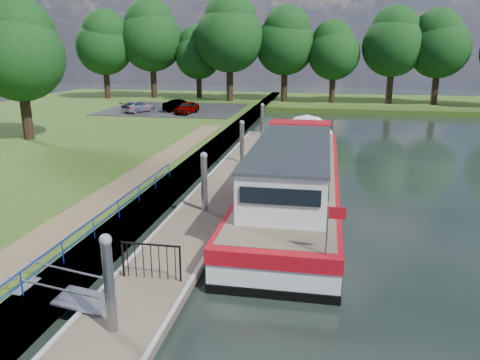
% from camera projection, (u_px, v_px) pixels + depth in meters
% --- Properties ---
extents(ground, '(160.00, 160.00, 0.00)m').
position_uv_depth(ground, '(123.00, 332.00, 12.12)').
color(ground, black).
rests_on(ground, ground).
extents(bank_edge, '(1.10, 90.00, 0.78)m').
position_uv_depth(bank_edge, '(190.00, 170.00, 26.65)').
color(bank_edge, '#473D2D').
rests_on(bank_edge, ground).
extents(far_bank, '(60.00, 18.00, 0.60)m').
position_uv_depth(far_bank, '(383.00, 104.00, 59.15)').
color(far_bank, '#2A4614').
rests_on(far_bank, ground).
extents(footpath, '(1.60, 40.00, 0.05)m').
position_uv_depth(footpath, '(103.00, 199.00, 20.24)').
color(footpath, brown).
rests_on(footpath, riverbank).
extents(carpark, '(14.00, 12.00, 0.06)m').
position_uv_depth(carpark, '(175.00, 109.00, 49.77)').
color(carpark, black).
rests_on(carpark, riverbank).
extents(blue_fence, '(0.04, 18.04, 0.72)m').
position_uv_depth(blue_fence, '(79.00, 234.00, 15.08)').
color(blue_fence, '#0C2DBF').
rests_on(blue_fence, riverbank).
extents(pontoon, '(2.50, 30.00, 0.56)m').
position_uv_depth(pontoon, '(227.00, 186.00, 24.37)').
color(pontoon, brown).
rests_on(pontoon, ground).
extents(mooring_piles, '(0.30, 27.30, 3.55)m').
position_uv_depth(mooring_piles, '(227.00, 165.00, 24.07)').
color(mooring_piles, gray).
rests_on(mooring_piles, ground).
extents(gangway, '(2.58, 1.00, 0.92)m').
position_uv_depth(gangway, '(65.00, 295.00, 12.74)').
color(gangway, '#A5A8AD').
rests_on(gangway, ground).
extents(gate_panel, '(1.85, 0.05, 1.15)m').
position_uv_depth(gate_panel, '(151.00, 256.00, 13.89)').
color(gate_panel, black).
rests_on(gate_panel, ground).
extents(barge, '(4.36, 21.15, 4.78)m').
position_uv_depth(barge, '(296.00, 173.00, 23.26)').
color(barge, black).
rests_on(barge, ground).
extents(horizon_trees, '(54.38, 10.03, 12.87)m').
position_uv_depth(horizon_trees, '(275.00, 40.00, 56.29)').
color(horizon_trees, '#332316').
rests_on(horizon_trees, ground).
extents(bank_tree_a, '(6.12, 6.12, 9.72)m').
position_uv_depth(bank_tree_a, '(19.00, 49.00, 31.99)').
color(bank_tree_a, '#332316').
rests_on(bank_tree_a, riverbank).
extents(car_a, '(1.95, 3.70, 1.20)m').
position_uv_depth(car_a, '(187.00, 108.00, 46.05)').
color(car_a, '#999999').
rests_on(car_a, carpark).
extents(car_b, '(3.90, 2.12, 1.22)m').
position_uv_depth(car_b, '(181.00, 106.00, 47.33)').
color(car_b, '#999999').
rests_on(car_b, carpark).
extents(car_c, '(2.89, 4.10, 1.10)m').
position_uv_depth(car_c, '(138.00, 107.00, 47.19)').
color(car_c, '#999999').
rests_on(car_c, carpark).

